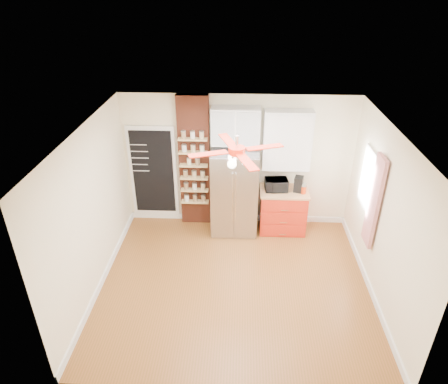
{
  "coord_description": "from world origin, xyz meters",
  "views": [
    {
      "loc": [
        0.06,
        -5.2,
        4.62
      ],
      "look_at": [
        -0.22,
        0.9,
        1.26
      ],
      "focal_mm": 32.0,
      "sensor_mm": 36.0,
      "label": 1
    }
  ],
  "objects_px": {
    "red_cabinet": "(283,210)",
    "ceiling_fan": "(237,151)",
    "canister_left": "(303,190)",
    "pantry_jar_oats": "(189,161)",
    "fridge": "(235,192)",
    "coffee_maker": "(298,184)",
    "toaster_oven": "(276,185)"
  },
  "relations": [
    {
      "from": "toaster_oven",
      "to": "coffee_maker",
      "type": "bearing_deg",
      "value": -7.25
    },
    {
      "from": "red_cabinet",
      "to": "fridge",
      "type": "bearing_deg",
      "value": -177.05
    },
    {
      "from": "fridge",
      "to": "toaster_oven",
      "type": "distance_m",
      "value": 0.82
    },
    {
      "from": "fridge",
      "to": "ceiling_fan",
      "type": "relative_size",
      "value": 1.25
    },
    {
      "from": "ceiling_fan",
      "to": "toaster_oven",
      "type": "xyz_separation_m",
      "value": [
        0.76,
        1.68,
        -1.4
      ]
    },
    {
      "from": "red_cabinet",
      "to": "pantry_jar_oats",
      "type": "bearing_deg",
      "value": 177.0
    },
    {
      "from": "coffee_maker",
      "to": "toaster_oven",
      "type": "bearing_deg",
      "value": -165.2
    },
    {
      "from": "coffee_maker",
      "to": "canister_left",
      "type": "relative_size",
      "value": 1.96
    },
    {
      "from": "fridge",
      "to": "canister_left",
      "type": "bearing_deg",
      "value": -2.06
    },
    {
      "from": "coffee_maker",
      "to": "canister_left",
      "type": "xyz_separation_m",
      "value": [
        0.09,
        -0.09,
        -0.07
      ]
    },
    {
      "from": "fridge",
      "to": "pantry_jar_oats",
      "type": "bearing_deg",
      "value": 170.58
    },
    {
      "from": "coffee_maker",
      "to": "ceiling_fan",
      "type": "bearing_deg",
      "value": -108.61
    },
    {
      "from": "ceiling_fan",
      "to": "canister_left",
      "type": "relative_size",
      "value": 9.06
    },
    {
      "from": "red_cabinet",
      "to": "canister_left",
      "type": "xyz_separation_m",
      "value": [
        0.35,
        -0.1,
        0.53
      ]
    },
    {
      "from": "red_cabinet",
      "to": "coffee_maker",
      "type": "xyz_separation_m",
      "value": [
        0.26,
        -0.01,
        0.6
      ]
    },
    {
      "from": "ceiling_fan",
      "to": "fridge",
      "type": "bearing_deg",
      "value": 91.76
    },
    {
      "from": "pantry_jar_oats",
      "to": "toaster_oven",
      "type": "bearing_deg",
      "value": -3.19
    },
    {
      "from": "canister_left",
      "to": "pantry_jar_oats",
      "type": "distance_m",
      "value": 2.26
    },
    {
      "from": "coffee_maker",
      "to": "pantry_jar_oats",
      "type": "xyz_separation_m",
      "value": [
        -2.12,
        0.11,
        0.39
      ]
    },
    {
      "from": "toaster_oven",
      "to": "canister_left",
      "type": "xyz_separation_m",
      "value": [
        0.51,
        -0.1,
        -0.04
      ]
    },
    {
      "from": "fridge",
      "to": "coffee_maker",
      "type": "distance_m",
      "value": 1.24
    },
    {
      "from": "ceiling_fan",
      "to": "coffee_maker",
      "type": "relative_size",
      "value": 4.61
    },
    {
      "from": "coffee_maker",
      "to": "canister_left",
      "type": "distance_m",
      "value": 0.14
    },
    {
      "from": "canister_left",
      "to": "red_cabinet",
      "type": "bearing_deg",
      "value": 164.44
    },
    {
      "from": "toaster_oven",
      "to": "pantry_jar_oats",
      "type": "height_order",
      "value": "pantry_jar_oats"
    },
    {
      "from": "red_cabinet",
      "to": "ceiling_fan",
      "type": "xyz_separation_m",
      "value": [
        -0.92,
        -1.68,
        1.97
      ]
    },
    {
      "from": "fridge",
      "to": "pantry_jar_oats",
      "type": "distance_m",
      "value": 1.06
    },
    {
      "from": "ceiling_fan",
      "to": "coffee_maker",
      "type": "distance_m",
      "value": 2.46
    },
    {
      "from": "red_cabinet",
      "to": "pantry_jar_oats",
      "type": "xyz_separation_m",
      "value": [
        -1.86,
        0.1,
        0.99
      ]
    },
    {
      "from": "pantry_jar_oats",
      "to": "red_cabinet",
      "type": "bearing_deg",
      "value": -3.0
    },
    {
      "from": "ceiling_fan",
      "to": "red_cabinet",
      "type": "bearing_deg",
      "value": 61.29
    },
    {
      "from": "red_cabinet",
      "to": "coffee_maker",
      "type": "relative_size",
      "value": 3.09
    }
  ]
}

